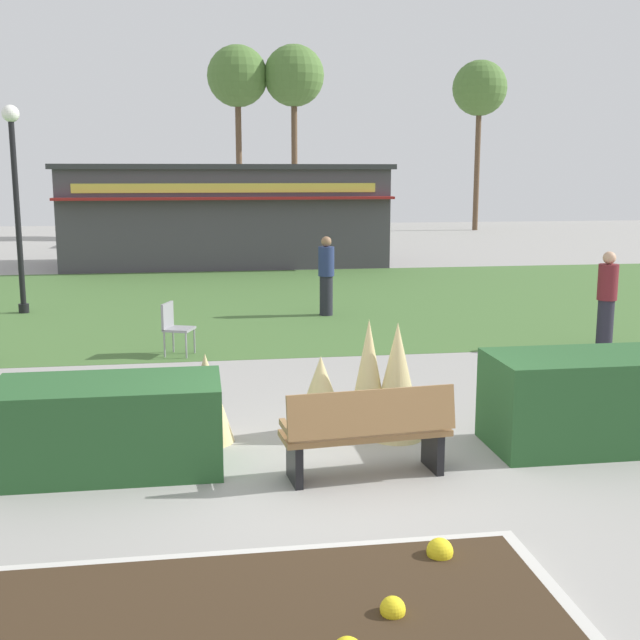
{
  "coord_description": "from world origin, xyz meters",
  "views": [
    {
      "loc": [
        -1.36,
        -7.5,
        3.03
      ],
      "look_at": [
        0.1,
        2.09,
        1.23
      ],
      "focal_mm": 44.86,
      "sensor_mm": 36.0,
      "label": 1
    }
  ],
  "objects_px": {
    "tree_right_bg": "(238,78)",
    "tree_center_bg": "(294,78)",
    "person_standing": "(607,299)",
    "tree_left_bg": "(480,90)",
    "lamppost_far": "(15,185)",
    "person_strolling": "(326,275)",
    "cafe_chair_west": "(174,324)",
    "food_kiosk": "(225,214)",
    "park_bench": "(367,432)",
    "parked_car_west_slot": "(133,230)",
    "trash_bin": "(610,391)"
  },
  "relations": [
    {
      "from": "lamppost_far",
      "to": "tree_left_bg",
      "type": "height_order",
      "value": "tree_left_bg"
    },
    {
      "from": "lamppost_far",
      "to": "person_strolling",
      "type": "xyz_separation_m",
      "value": [
        6.48,
        -1.27,
        -1.9
      ]
    },
    {
      "from": "food_kiosk",
      "to": "tree_left_bg",
      "type": "xyz_separation_m",
      "value": [
        13.6,
        13.95,
        5.54
      ]
    },
    {
      "from": "cafe_chair_west",
      "to": "tree_center_bg",
      "type": "relative_size",
      "value": 0.1
    },
    {
      "from": "food_kiosk",
      "to": "person_standing",
      "type": "bearing_deg",
      "value": -66.73
    },
    {
      "from": "person_standing",
      "to": "tree_right_bg",
      "type": "bearing_deg",
      "value": 80.97
    },
    {
      "from": "trash_bin",
      "to": "person_standing",
      "type": "height_order",
      "value": "person_standing"
    },
    {
      "from": "lamppost_far",
      "to": "trash_bin",
      "type": "bearing_deg",
      "value": -46.82
    },
    {
      "from": "food_kiosk",
      "to": "person_strolling",
      "type": "distance_m",
      "value": 10.34
    },
    {
      "from": "trash_bin",
      "to": "tree_center_bg",
      "type": "height_order",
      "value": "tree_center_bg"
    },
    {
      "from": "trash_bin",
      "to": "cafe_chair_west",
      "type": "height_order",
      "value": "cafe_chair_west"
    },
    {
      "from": "park_bench",
      "to": "person_standing",
      "type": "relative_size",
      "value": 1.03
    },
    {
      "from": "park_bench",
      "to": "cafe_chair_west",
      "type": "height_order",
      "value": "park_bench"
    },
    {
      "from": "park_bench",
      "to": "trash_bin",
      "type": "distance_m",
      "value": 3.49
    },
    {
      "from": "lamppost_far",
      "to": "person_strolling",
      "type": "height_order",
      "value": "lamppost_far"
    },
    {
      "from": "tree_right_bg",
      "to": "trash_bin",
      "type": "bearing_deg",
      "value": -84.43
    },
    {
      "from": "parked_car_west_slot",
      "to": "tree_right_bg",
      "type": "bearing_deg",
      "value": 42.41
    },
    {
      "from": "park_bench",
      "to": "tree_center_bg",
      "type": "distance_m",
      "value": 31.46
    },
    {
      "from": "park_bench",
      "to": "trash_bin",
      "type": "height_order",
      "value": "park_bench"
    },
    {
      "from": "park_bench",
      "to": "cafe_chair_west",
      "type": "distance_m",
      "value": 6.19
    },
    {
      "from": "cafe_chair_west",
      "to": "tree_left_bg",
      "type": "xyz_separation_m",
      "value": [
        14.94,
        27.48,
        6.65
      ]
    },
    {
      "from": "tree_center_bg",
      "to": "person_strolling",
      "type": "bearing_deg",
      "value": -95.06
    },
    {
      "from": "cafe_chair_west",
      "to": "parked_car_west_slot",
      "type": "relative_size",
      "value": 0.21
    },
    {
      "from": "food_kiosk",
      "to": "parked_car_west_slot",
      "type": "bearing_deg",
      "value": 116.23
    },
    {
      "from": "park_bench",
      "to": "tree_right_bg",
      "type": "height_order",
      "value": "tree_right_bg"
    },
    {
      "from": "trash_bin",
      "to": "person_strolling",
      "type": "distance_m",
      "value": 8.29
    },
    {
      "from": "food_kiosk",
      "to": "parked_car_west_slot",
      "type": "distance_m",
      "value": 8.18
    },
    {
      "from": "park_bench",
      "to": "parked_car_west_slot",
      "type": "height_order",
      "value": "parked_car_west_slot"
    },
    {
      "from": "park_bench",
      "to": "parked_car_west_slot",
      "type": "distance_m",
      "value": 27.0
    },
    {
      "from": "trash_bin",
      "to": "tree_left_bg",
      "type": "height_order",
      "value": "tree_left_bg"
    },
    {
      "from": "tree_left_bg",
      "to": "tree_center_bg",
      "type": "bearing_deg",
      "value": -164.53
    },
    {
      "from": "person_standing",
      "to": "tree_center_bg",
      "type": "relative_size",
      "value": 0.19
    },
    {
      "from": "lamppost_far",
      "to": "parked_car_west_slot",
      "type": "xyz_separation_m",
      "value": [
        1.12,
        16.17,
        -2.12
      ]
    },
    {
      "from": "lamppost_far",
      "to": "cafe_chair_west",
      "type": "relative_size",
      "value": 4.95
    },
    {
      "from": "person_standing",
      "to": "parked_car_west_slot",
      "type": "distance_m",
      "value": 23.44
    },
    {
      "from": "cafe_chair_west",
      "to": "tree_right_bg",
      "type": "bearing_deg",
      "value": 84.48
    },
    {
      "from": "person_standing",
      "to": "tree_right_bg",
      "type": "distance_m",
      "value": 26.88
    },
    {
      "from": "lamppost_far",
      "to": "tree_center_bg",
      "type": "bearing_deg",
      "value": 67.38
    },
    {
      "from": "tree_right_bg",
      "to": "tree_center_bg",
      "type": "bearing_deg",
      "value": -7.61
    },
    {
      "from": "parked_car_west_slot",
      "to": "tree_right_bg",
      "type": "xyz_separation_m",
      "value": [
        4.66,
        4.26,
        6.64
      ]
    },
    {
      "from": "trash_bin",
      "to": "cafe_chair_west",
      "type": "relative_size",
      "value": 0.96
    },
    {
      "from": "trash_bin",
      "to": "tree_right_bg",
      "type": "height_order",
      "value": "tree_right_bg"
    },
    {
      "from": "lamppost_far",
      "to": "tree_left_bg",
      "type": "xyz_separation_m",
      "value": [
        18.31,
        22.83,
        4.42
      ]
    },
    {
      "from": "person_standing",
      "to": "lamppost_far",
      "type": "bearing_deg",
      "value": 134.2
    },
    {
      "from": "person_strolling",
      "to": "parked_car_west_slot",
      "type": "height_order",
      "value": "person_strolling"
    },
    {
      "from": "park_bench",
      "to": "cafe_chair_west",
      "type": "xyz_separation_m",
      "value": [
        -2.06,
        5.84,
        0.05
      ]
    },
    {
      "from": "tree_left_bg",
      "to": "person_standing",
      "type": "bearing_deg",
      "value": -105.06
    },
    {
      "from": "person_standing",
      "to": "tree_left_bg",
      "type": "height_order",
      "value": "tree_left_bg"
    },
    {
      "from": "food_kiosk",
      "to": "tree_center_bg",
      "type": "bearing_deg",
      "value": 71.91
    },
    {
      "from": "lamppost_far",
      "to": "tree_right_bg",
      "type": "xyz_separation_m",
      "value": [
        5.79,
        20.43,
        4.52
      ]
    }
  ]
}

